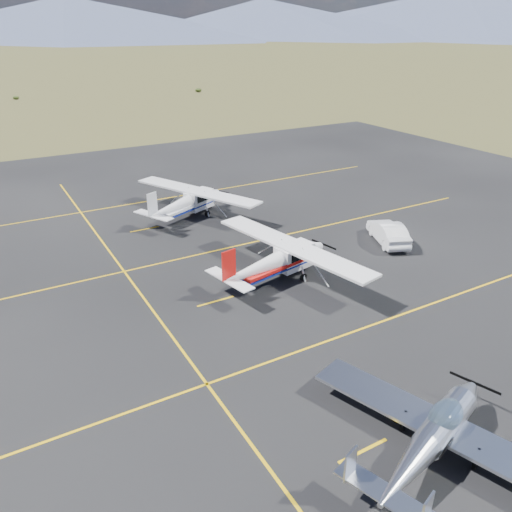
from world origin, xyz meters
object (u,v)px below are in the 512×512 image
object	(u,v)px
aircraft_low_wing	(435,434)
aircraft_plain	(187,202)
sedan	(388,232)
aircraft_cessna	(278,260)

from	to	relation	value
aircraft_low_wing	aircraft_plain	world-z (taller)	aircraft_plain
aircraft_low_wing	sedan	bearing A→B (deg)	33.01
aircraft_low_wing	aircraft_cessna	size ratio (longest dim) A/B	0.85
aircraft_low_wing	sedan	distance (m)	17.37
aircraft_low_wing	aircraft_cessna	distance (m)	12.89
aircraft_plain	sedan	xyz separation A→B (m)	(9.17, -10.35, -0.50)
aircraft_plain	sedan	size ratio (longest dim) A/B	2.46
aircraft_cessna	sedan	distance (m)	8.74
aircraft_low_wing	aircraft_plain	distance (m)	23.97
aircraft_cessna	sedan	bearing A→B (deg)	-5.92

